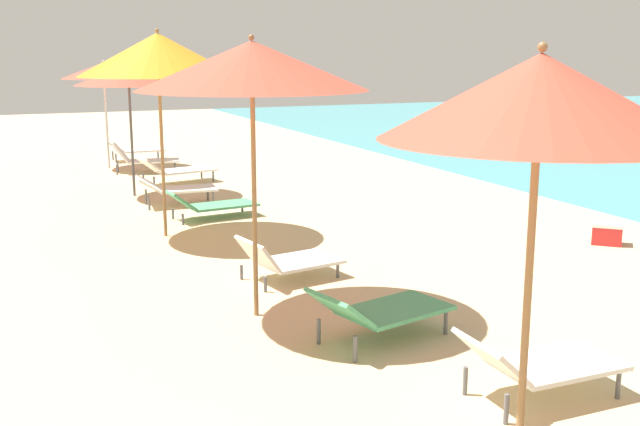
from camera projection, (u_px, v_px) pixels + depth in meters
The scene contains 14 objects.
umbrella_third at pixel (540, 98), 4.41m from camera, with size 1.89×1.89×2.80m.
lounger_third_shoreside at pixel (538, 362), 6.11m from camera, with size 1.33×0.65×0.59m.
umbrella_fourth at pixel (252, 66), 7.55m from camera, with size 2.34×2.34×2.91m.
lounger_fourth_shoreside at pixel (287, 259), 9.31m from camera, with size 1.30×0.90×0.56m.
lounger_fourth_inland at pixel (380, 310), 7.33m from camera, with size 1.52×0.97×0.59m.
umbrella_fifth at pixel (158, 55), 10.99m from camera, with size 2.31×2.31×3.07m.
lounger_fifth_shoreside at pixel (210, 204), 12.72m from camera, with size 1.57×0.76×0.53m.
umbrella_sixth at pixel (128, 75), 14.27m from camera, with size 2.01×2.01×2.54m.
lounger_sixth_shoreside at pixel (176, 169), 16.04m from camera, with size 1.70×0.98×0.61m.
lounger_sixth_inland at pixel (176, 188), 13.77m from camera, with size 1.46×0.78×0.56m.
umbrella_farthest at pixel (104, 71), 17.78m from camera, with size 1.95×1.95×2.54m.
lounger_farthest_shoreside at pixel (135, 149), 19.41m from camera, with size 1.43×0.62×0.53m.
lounger_farthest_inland at pixel (144, 159), 17.51m from camera, with size 1.56×0.86×0.69m.
cooler_box at pixel (607, 234), 11.03m from camera, with size 0.52×0.51×0.31m.
Camera 1 is at (-3.38, 4.19, 2.75)m, focal length 42.79 mm.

